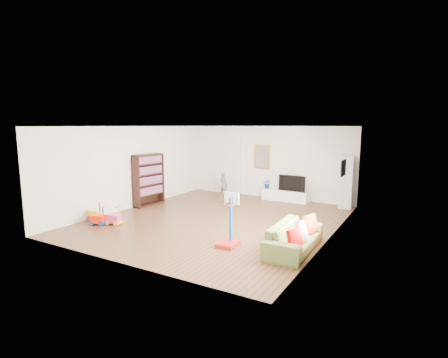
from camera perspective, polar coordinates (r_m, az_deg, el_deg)
The scene contains 25 objects.
floor at distance 10.27m, azimuth -1.13°, elevation -6.65°, with size 6.50×7.50×0.00m, color brown.
ceiling at distance 9.90m, azimuth -1.17°, elevation 8.60°, with size 6.50×7.50×0.00m, color white.
wall_back at distance 13.32m, azimuth 7.25°, elevation 2.75°, with size 6.50×0.00×2.70m, color white.
wall_front at distance 7.10m, azimuth -17.05°, elevation -2.81°, with size 6.50×0.00×2.70m, color white.
wall_left at distance 11.99m, azimuth -14.56°, elevation 1.88°, with size 0.00×7.50×2.70m, color white.
wall_right at distance 8.78m, azimuth 17.31°, elevation -0.67°, with size 0.00×7.50×2.70m, color silver.
navy_accent at distance 10.08m, azimuth 19.14°, elevation 3.28°, with size 0.01×3.20×1.70m, color black.
olive_wainscot at distance 10.29m, azimuth 18.77°, elevation -4.22°, with size 0.01×3.20×1.00m, color brown.
doorway at distance 14.16m, azimuth 0.06°, elevation 1.95°, with size 1.45×0.06×2.10m, color white.
painting_back at distance 13.36m, azimuth 6.21°, elevation 3.65°, with size 0.62×0.06×0.92m, color gold.
artwork_right at distance 10.32m, azimuth 18.92°, elevation 1.73°, with size 0.04×0.56×0.46m, color #7F3F8C.
media_console at distance 12.92m, azimuth 9.97°, elevation -2.67°, with size 1.70×0.42×0.40m, color white.
tall_cabinet at distance 12.18m, azimuth 19.38°, elevation -0.50°, with size 0.41×0.41×1.75m, color white.
bookshelf at distance 12.21m, azimuth -12.20°, elevation -0.14°, with size 0.32×1.21×1.76m, color black.
sofa at distance 7.94m, azimuth 11.42°, elevation -9.24°, with size 2.04×0.80×0.60m, color #5D6E35.
basketball_hoop at distance 7.93m, azimuth 0.62°, elevation -6.70°, with size 0.42×0.51×1.23m, color red.
ride_on_yellow at distance 10.74m, azimuth -20.22°, elevation -4.90°, with size 0.44×0.27×0.58m, color yellow.
ride_on_orange at distance 10.29m, azimuth -19.95°, elevation -5.68°, with size 0.38×0.24×0.51m, color #FD2600.
ride_on_pink at distance 10.18m, azimuth -17.60°, elevation -5.64°, with size 0.40×0.25×0.54m, color #D04475.
child at distance 13.48m, azimuth -0.09°, elevation -0.93°, with size 0.34×0.22×0.92m, color slate.
tv at distance 12.75m, azimuth 11.19°, elevation -0.63°, with size 1.00×0.13×0.57m, color black.
vase_plant at distance 13.07m, azimuth 7.10°, elevation -0.77°, with size 0.33×0.29×0.37m, color navy.
pillow_left at distance 7.31m, azimuth 11.48°, elevation -9.41°, with size 0.10×0.37×0.37m, color #BB0603.
pillow_center at distance 7.82m, azimuth 12.89°, elevation -8.25°, with size 0.10×0.38×0.38m, color white.
pillow_right at distance 8.39m, azimuth 13.91°, elevation -7.10°, with size 0.11×0.41×0.41m, color red.
Camera 1 is at (5.13, -8.46, 2.73)m, focal length 28.00 mm.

